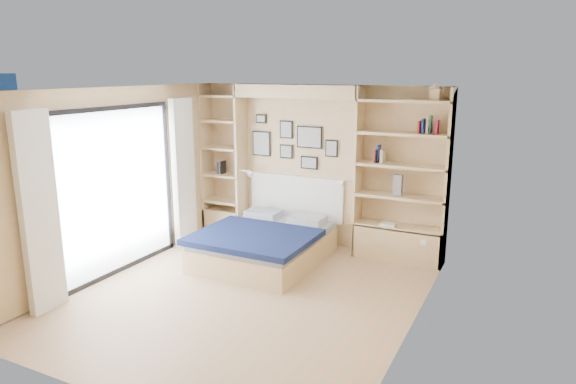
% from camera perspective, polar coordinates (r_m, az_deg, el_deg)
% --- Properties ---
extents(ground, '(4.50, 4.50, 0.00)m').
position_cam_1_polar(ground, '(6.46, -4.70, -11.46)').
color(ground, tan).
rests_on(ground, ground).
extents(room_shell, '(4.50, 4.50, 4.50)m').
position_cam_1_polar(room_shell, '(7.56, -1.45, 0.91)').
color(room_shell, '#D4AE81').
rests_on(room_shell, ground).
extents(bed, '(1.62, 2.04, 1.07)m').
position_cam_1_polar(bed, '(7.50, -2.51, -5.65)').
color(bed, beige).
rests_on(bed, ground).
extents(photo_gallery, '(1.48, 0.02, 0.82)m').
position_cam_1_polar(photo_gallery, '(8.11, 0.43, 5.55)').
color(photo_gallery, black).
rests_on(photo_gallery, ground).
extents(reading_lamps, '(1.92, 0.12, 0.15)m').
position_cam_1_polar(reading_lamps, '(7.93, 0.71, 1.69)').
color(reading_lamps, silver).
rests_on(reading_lamps, ground).
extents(shelf_decor, '(3.57, 0.23, 2.03)m').
position_cam_1_polar(shelf_decor, '(7.42, 10.44, 5.17)').
color(shelf_decor, '#A51E1E').
rests_on(shelf_decor, ground).
extents(deck, '(3.20, 4.00, 0.05)m').
position_cam_1_polar(deck, '(8.75, -25.49, -6.00)').
color(deck, '#65594A').
rests_on(deck, ground).
extents(deck_chair, '(0.83, 1.01, 0.88)m').
position_cam_1_polar(deck_chair, '(8.44, -21.74, -3.34)').
color(deck_chair, tan).
rests_on(deck_chair, ground).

